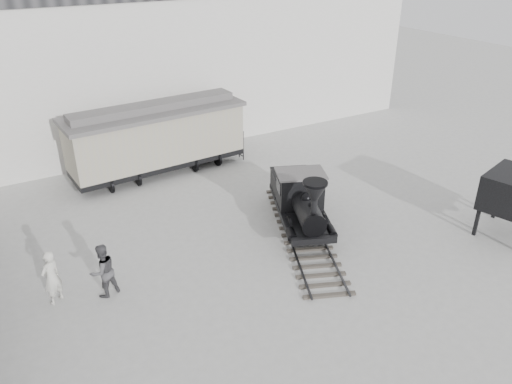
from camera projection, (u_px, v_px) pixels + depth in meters
ground at (302, 289)px, 16.99m from camera, size 90.00×90.00×0.00m
north_wall at (143, 49)px, 26.06m from camera, size 34.00×2.51×11.00m
locomotive at (301, 204)px, 20.22m from camera, size 4.81×8.37×2.93m
boxcar at (157, 137)px, 24.79m from camera, size 9.05×3.32×3.64m
visitor_a at (52, 277)px, 16.01m from camera, size 0.84×0.78×1.93m
visitor_b at (103, 271)px, 16.34m from camera, size 1.11×0.98×1.91m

